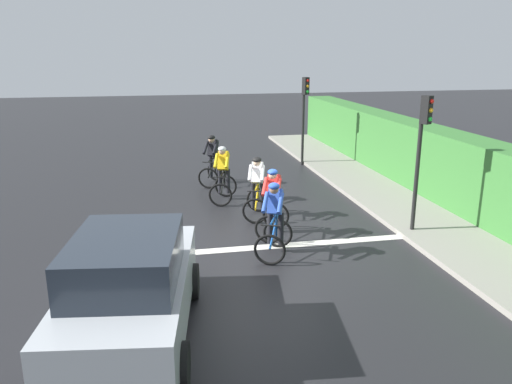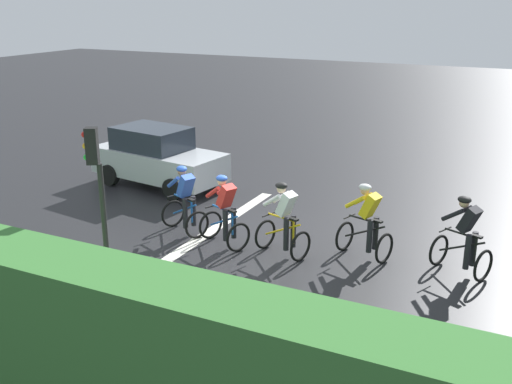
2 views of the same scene
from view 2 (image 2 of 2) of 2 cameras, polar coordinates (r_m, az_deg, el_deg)
The scene contains 12 objects.
ground_plane at distance 14.34m, azimuth -3.38°, elevation -4.36°, with size 80.00×80.00×0.00m, color black.
sidewalk_kerb at distance 9.83m, azimuth -6.77°, elevation -15.45°, with size 2.80×23.80×0.12m, color gray.
stone_wall_low at distance 9.12m, azimuth -9.99°, elevation -17.21°, with size 0.44×23.80×0.48m, color gray.
hedge_wall at distance 8.49m, azimuth -11.50°, elevation -13.84°, with size 1.10×23.80×2.06m, color #387533.
road_marking_stop_line at distance 14.53m, azimuth -4.83°, elevation -4.06°, with size 7.00×0.30×0.01m, color silver.
cyclist_lead at distance 12.95m, azimuth 19.13°, elevation -4.11°, with size 1.05×1.26×1.66m.
cyclist_second at distance 13.23m, azimuth 10.44°, elevation -2.91°, with size 0.96×1.23×1.66m.
cyclist_mid at distance 13.13m, azimuth 2.67°, elevation -2.77°, with size 0.96×1.23×1.66m.
cyclist_fourth at distance 13.64m, azimuth -2.97°, elevation -1.97°, with size 1.04×1.26×1.66m.
cyclist_trailing at distance 14.45m, azimuth -6.74°, elevation -0.90°, with size 1.05×1.26×1.66m.
car_silver at distance 18.26m, azimuth -9.32°, elevation 3.28°, with size 2.31×4.30×1.76m.
traffic_light_near_crossing at distance 10.92m, azimuth -14.73°, elevation 0.18°, with size 0.27×0.29×3.34m.
Camera 2 is at (11.50, 6.58, 5.48)m, focal length 42.25 mm.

